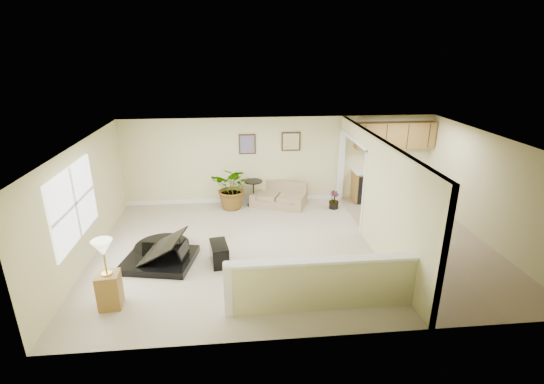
{
  "coord_description": "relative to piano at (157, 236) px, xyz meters",
  "views": [
    {
      "loc": [
        -1.31,
        -7.98,
        4.32
      ],
      "look_at": [
        -0.5,
        0.4,
        1.23
      ],
      "focal_mm": 26.0,
      "sensor_mm": 36.0,
      "label": 1
    }
  ],
  "objects": [
    {
      "name": "palm_plant",
      "position": [
        1.63,
        2.78,
        0.06
      ],
      "size": [
        1.43,
        1.35,
        1.26
      ],
      "color": "black",
      "rests_on": "floor"
    },
    {
      "name": "ceiling",
      "position": [
        3.02,
        0.28,
        1.94
      ],
      "size": [
        9.0,
        6.0,
        0.04
      ],
      "primitive_type": "cube",
      "color": "white",
      "rests_on": "back_wall"
    },
    {
      "name": "piano_bench",
      "position": [
        1.31,
        -0.25,
        -0.34
      ],
      "size": [
        0.45,
        0.72,
        0.45
      ],
      "primitive_type": "cube",
      "rotation": [
        0.0,
        0.0,
        0.16
      ],
      "color": "black",
      "rests_on": "floor"
    },
    {
      "name": "piano",
      "position": [
        0.0,
        0.0,
        0.0
      ],
      "size": [
        1.85,
        1.88,
        1.34
      ],
      "rotation": [
        0.0,
        0.0,
        -0.2
      ],
      "color": "black",
      "rests_on": "floor"
    },
    {
      "name": "lamp_stand",
      "position": [
        -0.56,
        -1.58,
        -0.01
      ],
      "size": [
        0.41,
        0.41,
        1.3
      ],
      "color": "olive",
      "rests_on": "floor"
    },
    {
      "name": "kitchen_cabinets",
      "position": [
        6.21,
        3.02,
        0.31
      ],
      "size": [
        2.36,
        0.65,
        2.33
      ],
      "color": "olive",
      "rests_on": "floor"
    },
    {
      "name": "floor",
      "position": [
        3.02,
        0.28,
        -0.56
      ],
      "size": [
        9.0,
        9.0,
        0.0
      ],
      "primitive_type": "plane",
      "color": "tan",
      "rests_on": "ground"
    },
    {
      "name": "left_wall",
      "position": [
        -1.48,
        0.28,
        0.69
      ],
      "size": [
        0.04,
        6.0,
        2.5
      ],
      "primitive_type": "cube",
      "color": "beige",
      "rests_on": "floor"
    },
    {
      "name": "kitchen_vinyl",
      "position": [
        6.17,
        0.28,
        -0.56
      ],
      "size": [
        2.7,
        6.0,
        0.01
      ],
      "primitive_type": "cube",
      "color": "gray",
      "rests_on": "floor"
    },
    {
      "name": "front_wall",
      "position": [
        3.02,
        -2.72,
        0.69
      ],
      "size": [
        9.0,
        0.04,
        2.5
      ],
      "primitive_type": "cube",
      "color": "beige",
      "rests_on": "floor"
    },
    {
      "name": "interior_partition",
      "position": [
        4.82,
        0.54,
        0.66
      ],
      "size": [
        0.18,
        5.99,
        2.5
      ],
      "color": "beige",
      "rests_on": "floor"
    },
    {
      "name": "wall_art_left",
      "position": [
        2.07,
        3.26,
        1.19
      ],
      "size": [
        0.48,
        0.04,
        0.58
      ],
      "color": "#3C2715",
      "rests_on": "back_wall"
    },
    {
      "name": "small_plant",
      "position": [
        4.47,
        2.49,
        -0.34
      ],
      "size": [
        0.38,
        0.38,
        0.52
      ],
      "color": "black",
      "rests_on": "floor"
    },
    {
      "name": "accent_table",
      "position": [
        2.21,
        2.93,
        -0.08
      ],
      "size": [
        0.52,
        0.52,
        0.76
      ],
      "color": "black",
      "rests_on": "floor"
    },
    {
      "name": "pony_half_wall",
      "position": [
        3.09,
        -2.02,
        -0.04
      ],
      "size": [
        3.42,
        0.22,
        1.0
      ],
      "color": "beige",
      "rests_on": "floor"
    },
    {
      "name": "loveseat",
      "position": [
        2.93,
        2.94,
        -0.23
      ],
      "size": [
        1.84,
        1.41,
        0.87
      ],
      "rotation": [
        0.0,
        0.0,
        -0.4
      ],
      "color": "tan",
      "rests_on": "floor"
    },
    {
      "name": "wall_mirror",
      "position": [
        3.32,
        3.26,
        1.24
      ],
      "size": [
        0.55,
        0.04,
        0.55
      ],
      "color": "#3C2715",
      "rests_on": "back_wall"
    },
    {
      "name": "right_wall",
      "position": [
        7.52,
        0.28,
        0.69
      ],
      "size": [
        0.04,
        6.0,
        2.5
      ],
      "primitive_type": "cube",
      "color": "beige",
      "rests_on": "floor"
    },
    {
      "name": "left_window",
      "position": [
        -1.47,
        -0.22,
        0.89
      ],
      "size": [
        0.05,
        2.15,
        1.45
      ],
      "primitive_type": "cube",
      "color": "white",
      "rests_on": "left_wall"
    },
    {
      "name": "back_wall",
      "position": [
        3.02,
        3.28,
        0.69
      ],
      "size": [
        9.0,
        0.04,
        2.5
      ],
      "primitive_type": "cube",
      "color": "beige",
      "rests_on": "floor"
    }
  ]
}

